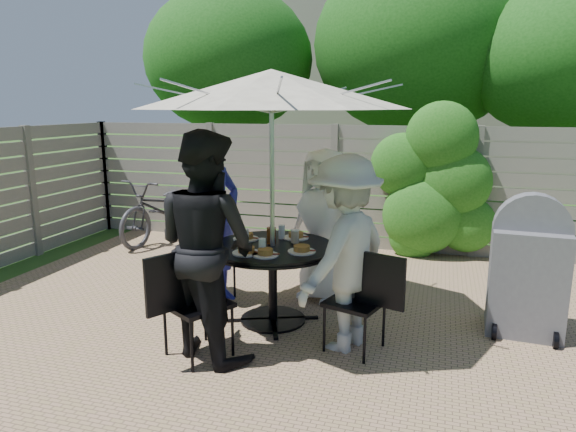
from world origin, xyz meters
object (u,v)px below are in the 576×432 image
(umbrella, at_px, (271,89))
(glass_left, at_px, (246,236))
(plate_extra, at_px, (265,253))
(glass_front, at_px, (262,246))
(plate_front, at_px, (246,251))
(plate_left, at_px, (246,237))
(coffee_cup, at_px, (295,237))
(person_back, at_px, (323,226))
(syrup_jug, at_px, (271,236))
(plate_right, at_px, (302,250))
(bicycle, at_px, (164,209))
(chair_right, at_px, (356,322))
(chair_back, at_px, (329,274))
(glass_back, at_px, (282,232))
(chair_left, at_px, (207,274))
(chair_front, at_px, (197,326))
(bbq_grill, at_px, (528,271))
(person_front, at_px, (207,246))
(person_left, at_px, (214,220))
(plate_back, at_px, (296,236))
(person_right, at_px, (344,254))
(patio_table, at_px, (273,269))

(umbrella, distance_m, glass_left, 1.42)
(plate_extra, distance_m, glass_left, 0.48)
(glass_front, bearing_deg, glass_left, 133.89)
(umbrella, xyz_separation_m, plate_front, (-0.14, -0.33, -1.44))
(plate_left, xyz_separation_m, coffee_cup, (0.51, 0.02, 0.04))
(person_back, distance_m, coffee_cup, 0.62)
(glass_front, distance_m, syrup_jug, 0.35)
(plate_right, bearing_deg, syrup_jug, 150.10)
(bicycle, bearing_deg, plate_right, -33.17)
(umbrella, xyz_separation_m, chair_right, (0.89, -0.38, -1.98))
(chair_back, relative_size, glass_back, 5.94)
(chair_back, relative_size, chair_left, 0.86)
(person_back, xyz_separation_m, bicycle, (-2.99, 1.76, -0.33))
(chair_right, bearing_deg, plate_front, 15.04)
(person_back, height_order, coffee_cup, person_back)
(chair_left, bearing_deg, chair_front, -44.92)
(coffee_cup, bearing_deg, chair_right, -37.28)
(glass_front, distance_m, bicycle, 3.88)
(chair_front, relative_size, coffee_cup, 8.15)
(plate_left, height_order, plate_right, same)
(bbq_grill, bearing_deg, glass_left, -167.11)
(person_front, distance_m, syrup_jug, 0.89)
(chair_front, bearing_deg, person_front, 5.87)
(person_back, height_order, glass_back, person_back)
(person_left, bearing_deg, chair_front, -139.41)
(chair_left, xyz_separation_m, plate_extra, (0.94, -0.73, 0.53))
(chair_left, xyz_separation_m, plate_right, (1.22, -0.52, 0.53))
(umbrella, xyz_separation_m, glass_front, (-0.01, -0.28, -1.40))
(chair_back, bearing_deg, umbrella, -5.27)
(chair_back, distance_m, plate_back, 0.83)
(chair_right, height_order, plate_front, chair_right)
(chair_back, distance_m, plate_front, 1.44)
(umbrella, distance_m, coffee_cup, 1.43)
(plate_back, bearing_deg, person_left, -179.66)
(plate_right, relative_size, bicycle, 0.13)
(chair_left, bearing_deg, person_back, 40.80)
(person_front, distance_m, plate_left, 0.92)
(person_right, distance_m, plate_left, 1.19)
(umbrella, distance_m, person_left, 1.57)
(person_left, relative_size, plate_left, 7.12)
(plate_extra, distance_m, bicycle, 3.96)
(person_back, xyz_separation_m, glass_back, (-0.32, -0.48, 0.02))
(glass_front, bearing_deg, coffee_cup, 67.47)
(chair_back, height_order, plate_front, plate_front)
(plate_back, height_order, glass_left, glass_left)
(patio_table, distance_m, coffee_cup, 0.39)
(person_right, bearing_deg, umbrella, -90.00)
(patio_table, distance_m, plate_back, 0.45)
(patio_table, relative_size, plate_front, 6.10)
(umbrella, distance_m, plate_extra, 1.48)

